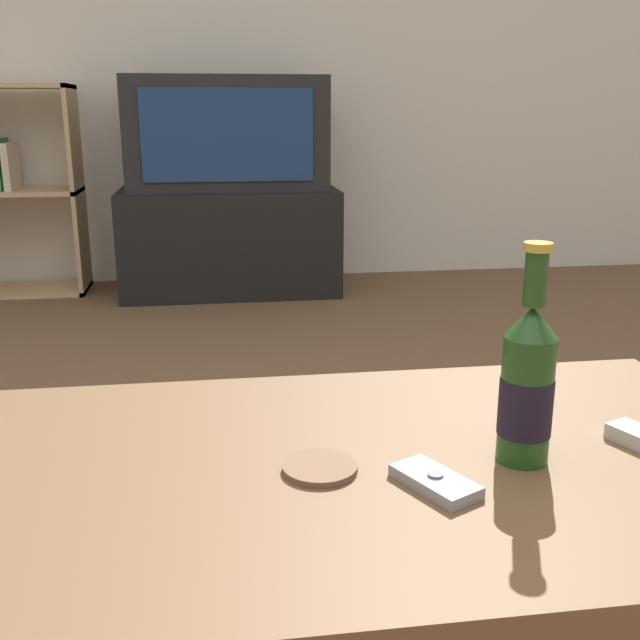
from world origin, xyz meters
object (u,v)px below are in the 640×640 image
tv_stand (230,241)px  bookshelf (18,185)px  television (226,133)px  beer_bottle (527,385)px  cell_phone (435,481)px

tv_stand → bookshelf: 0.99m
tv_stand → bookshelf: bookshelf is taller
television → beer_bottle: bearing=-84.2°
television → bookshelf: (-0.95, 0.11, -0.23)m
bookshelf → television: bearing=-6.8°
bookshelf → beer_bottle: bookshelf is taller
television → bookshelf: television is taller
bookshelf → tv_stand: bearing=-6.5°
tv_stand → television: bearing=-90.0°
cell_phone → beer_bottle: bearing=-4.1°
beer_bottle → television: bearing=95.8°
television → bookshelf: size_ratio=0.94×
tv_stand → cell_phone: bearing=-86.8°
tv_stand → cell_phone: tv_stand is taller
tv_stand → bookshelf: (-0.95, 0.11, 0.26)m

